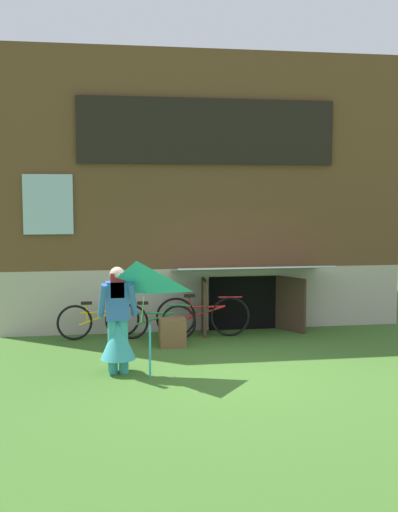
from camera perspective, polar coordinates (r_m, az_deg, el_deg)
ground_plane at (r=9.35m, az=3.90°, el=-10.78°), size 60.00×60.00×0.00m
log_house at (r=14.62m, az=-1.02°, el=5.85°), size 7.86×6.60×5.36m
person at (r=9.30m, az=-7.46°, el=-6.65°), size 0.61×0.52×1.59m
kite at (r=8.62m, az=-5.72°, el=-3.39°), size 1.14×1.16×1.60m
bicycle_red at (r=11.60m, az=0.36°, el=-5.54°), size 1.76×0.18×0.80m
bicycle_green at (r=11.40m, az=-4.10°, el=-5.99°), size 1.49×0.43×0.70m
bicycle_yellow at (r=11.61m, az=-9.20°, el=-5.84°), size 1.51×0.28×0.70m
wooden_crate at (r=10.93m, az=-2.46°, el=-7.02°), size 0.45×0.38×0.49m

